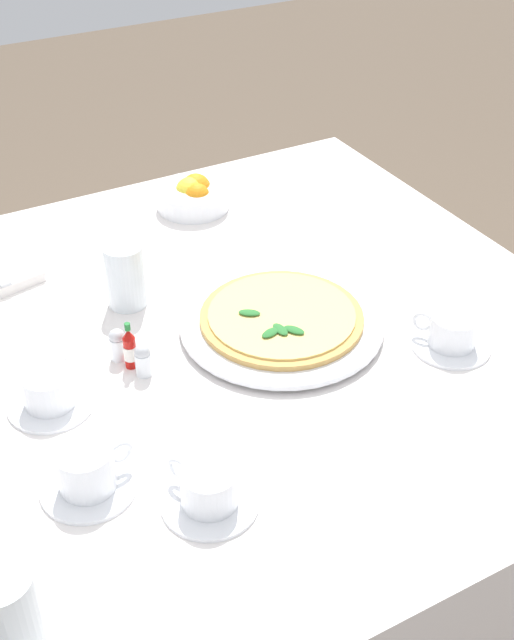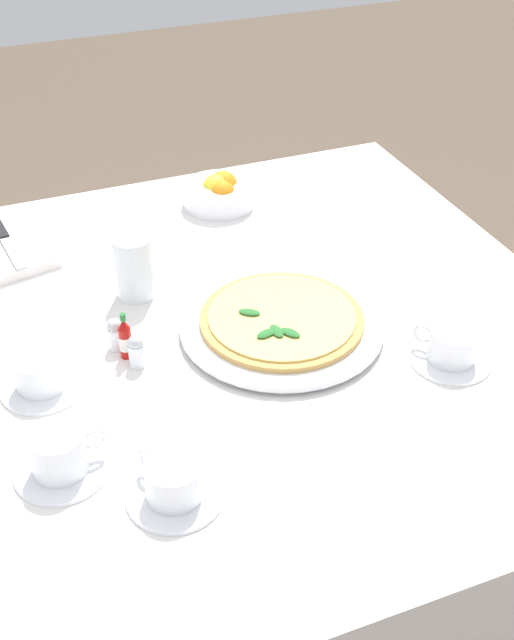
% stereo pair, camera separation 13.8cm
% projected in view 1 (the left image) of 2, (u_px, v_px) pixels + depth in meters
% --- Properties ---
extents(ground_plane, '(8.00, 8.00, 0.00)m').
position_uv_depth(ground_plane, '(238.00, 597.00, 1.82)').
color(ground_plane, brown).
extents(dining_table, '(1.17, 1.17, 0.72)m').
position_uv_depth(dining_table, '(234.00, 387.00, 1.46)').
color(dining_table, white).
rests_on(dining_table, ground_plane).
extents(pizza_plate, '(0.34, 0.34, 0.02)m').
position_uv_depth(pizza_plate, '(281.00, 323.00, 1.39)').
color(pizza_plate, white).
rests_on(pizza_plate, dining_table).
extents(pizza, '(0.27, 0.27, 0.02)m').
position_uv_depth(pizza, '(282.00, 317.00, 1.38)').
color(pizza, tan).
rests_on(pizza, pizza_plate).
extents(coffee_cup_near_left, '(0.13, 0.13, 0.07)m').
position_uv_depth(coffee_cup_near_left, '(87.00, 471.00, 1.09)').
color(coffee_cup_near_left, white).
rests_on(coffee_cup_near_left, dining_table).
extents(coffee_cup_back_corner, '(0.13, 0.13, 0.06)m').
position_uv_depth(coffee_cup_back_corner, '(452.00, 333.00, 1.34)').
color(coffee_cup_back_corner, white).
rests_on(coffee_cup_back_corner, dining_table).
extents(coffee_cup_center_back, '(0.13, 0.13, 0.06)m').
position_uv_depth(coffee_cup_center_back, '(209.00, 489.00, 1.07)').
color(coffee_cup_center_back, white).
rests_on(coffee_cup_center_back, dining_table).
extents(coffee_cup_far_right, '(0.13, 0.13, 0.06)m').
position_uv_depth(coffee_cup_far_right, '(49.00, 391.00, 1.23)').
color(coffee_cup_far_right, white).
rests_on(coffee_cup_far_right, dining_table).
extents(water_glass_near_right, '(0.07, 0.07, 0.13)m').
position_uv_depth(water_glass_near_right, '(9.00, 620.00, 0.88)').
color(water_glass_near_right, white).
rests_on(water_glass_near_right, dining_table).
extents(water_glass_far_left, '(0.07, 0.07, 0.12)m').
position_uv_depth(water_glass_far_left, '(126.00, 278.00, 1.43)').
color(water_glass_far_left, white).
rests_on(water_glass_far_left, dining_table).
extents(citrus_bowl, '(0.15, 0.15, 0.07)m').
position_uv_depth(citrus_bowl, '(193.00, 195.00, 1.73)').
color(citrus_bowl, white).
rests_on(citrus_bowl, dining_table).
extents(hot_sauce_bottle, '(0.02, 0.02, 0.08)m').
position_uv_depth(hot_sauce_bottle, '(130.00, 349.00, 1.30)').
color(hot_sauce_bottle, '#B7140F').
rests_on(hot_sauce_bottle, dining_table).
extents(salt_shaker, '(0.03, 0.03, 0.06)m').
position_uv_depth(salt_shaker, '(143.00, 361.00, 1.29)').
color(salt_shaker, white).
rests_on(salt_shaker, dining_table).
extents(pepper_shaker, '(0.03, 0.03, 0.06)m').
position_uv_depth(pepper_shaker, '(118.00, 346.00, 1.32)').
color(pepper_shaker, white).
rests_on(pepper_shaker, dining_table).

